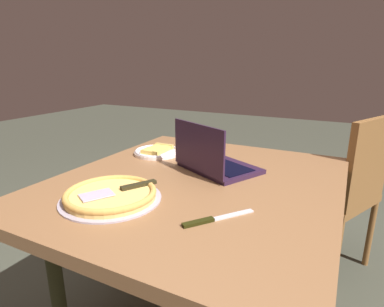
{
  "coord_description": "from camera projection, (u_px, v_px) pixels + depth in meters",
  "views": [
    {
      "loc": [
        1.06,
        0.52,
        1.19
      ],
      "look_at": [
        -0.07,
        -0.06,
        0.82
      ],
      "focal_mm": 29.29,
      "sensor_mm": 36.0,
      "label": 1
    }
  ],
  "objects": [
    {
      "name": "pizza_tray",
      "position": [
        111.0,
        195.0,
        1.07
      ],
      "size": [
        0.34,
        0.34,
        0.04
      ],
      "color": "#A89DAC",
      "rests_on": "dining_table"
    },
    {
      "name": "dining_table",
      "position": [
        197.0,
        195.0,
        1.28
      ],
      "size": [
        1.2,
        1.08,
        0.73
      ],
      "color": "brown",
      "rests_on": "ground_plane"
    },
    {
      "name": "laptop",
      "position": [
        213.0,
        161.0,
        1.35
      ],
      "size": [
        0.36,
        0.4,
        0.22
      ],
      "color": "#291730",
      "rests_on": "dining_table"
    },
    {
      "name": "pizza_plate",
      "position": [
        157.0,
        151.0,
        1.61
      ],
      "size": [
        0.23,
        0.23,
        0.04
      ],
      "color": "silver",
      "rests_on": "dining_table"
    },
    {
      "name": "table_knife",
      "position": [
        212.0,
        219.0,
        0.93
      ],
      "size": [
        0.2,
        0.16,
        0.01
      ],
      "color": "silver",
      "rests_on": "dining_table"
    },
    {
      "name": "chair_far",
      "position": [
        343.0,
        187.0,
        1.74
      ],
      "size": [
        0.56,
        0.56,
        0.92
      ],
      "color": "brown",
      "rests_on": "ground_plane"
    }
  ]
}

